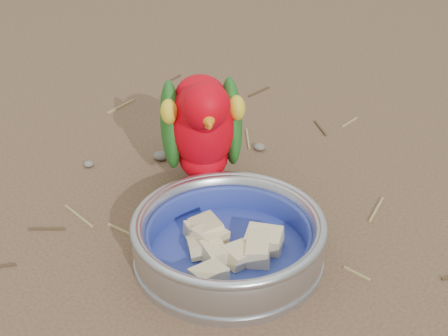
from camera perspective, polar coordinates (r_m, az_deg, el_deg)
The scene contains 6 objects.
ground at distance 0.86m, azimuth 1.00°, elevation -7.72°, with size 60.00×60.00×0.00m, color brown.
food_bowl at distance 0.85m, azimuth 0.38°, elevation -7.34°, with size 0.23×0.23×0.02m, color #B2B2BA.
bowl_wall at distance 0.84m, azimuth 0.39°, elevation -5.71°, with size 0.23×0.23×0.04m, color #B2B2BA, non-canonical shape.
fruit_wedges at distance 0.84m, azimuth 0.39°, elevation -6.10°, with size 0.14×0.14×0.03m, color beige, non-canonical shape.
lory_parrot at distance 0.93m, azimuth -1.80°, elevation 2.68°, with size 0.11×0.24×0.19m, color red, non-canonical shape.
ground_debris at distance 0.86m, azimuth 0.95°, elevation -7.27°, with size 0.90×0.80×0.01m, color #9B8551, non-canonical shape.
Camera 1 is at (0.39, -0.55, 0.53)m, focal length 55.00 mm.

